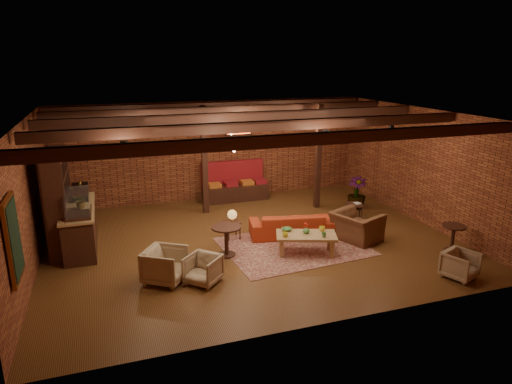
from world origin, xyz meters
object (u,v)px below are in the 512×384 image
object	(u,v)px
sofa	(291,224)
armchair_right	(357,222)
side_table_book	(355,205)
side_table_lamp	(232,217)
coffee_table	(306,236)
armchair_far	(460,264)
armchair_a	(165,264)
round_table_right	(453,234)
armchair_b	(203,268)
round_table_left	(226,236)
plant_tall	(359,161)

from	to	relation	value
sofa	armchair_right	xyz separation A→B (m)	(1.46, -0.81, 0.18)
side_table_book	side_table_lamp	bearing A→B (deg)	-176.94
sofa	coffee_table	size ratio (longest dim) A/B	1.37
side_table_book	armchair_far	bearing A→B (deg)	-85.81
armchair_a	round_table_right	distance (m)	6.81
side_table_book	sofa	bearing A→B (deg)	-167.14
side_table_lamp	side_table_book	xyz separation A→B (m)	(3.69, 0.20, -0.13)
armchair_a	armchair_b	world-z (taller)	armchair_a
round_table_left	armchair_right	distance (m)	3.40
sofa	round_table_left	size ratio (longest dim) A/B	2.92
round_table_left	side_table_lamp	bearing A→B (deg)	66.68
armchair_b	armchair_right	bearing A→B (deg)	58.27
armchair_b	plant_tall	bearing A→B (deg)	75.19
side_table_lamp	armchair_b	distance (m)	2.49
coffee_table	armchair_b	size ratio (longest dim) A/B	2.36
armchair_a	armchair_right	distance (m)	5.00
round_table_right	coffee_table	bearing A→B (deg)	163.25
armchair_a	coffee_table	bearing A→B (deg)	-50.45
sofa	armchair_right	world-z (taller)	armchair_right
side_table_lamp	armchair_b	bearing A→B (deg)	-120.07
round_table_right	armchair_far	distance (m)	1.47
sofa	round_table_left	world-z (taller)	round_table_left
round_table_right	armchair_right	bearing A→B (deg)	143.49
side_table_book	armchair_right	bearing A→B (deg)	-118.47
round_table_left	armchair_far	xyz separation A→B (m)	(4.39, -2.69, -0.17)
armchair_a	armchair_b	distance (m)	0.80
round_table_left	armchair_a	bearing A→B (deg)	-151.10
sofa	plant_tall	distance (m)	3.37
coffee_table	armchair_b	distance (m)	2.73
side_table_lamp	round_table_left	size ratio (longest dim) A/B	1.06
armchair_a	armchair_right	size ratio (longest dim) A/B	0.71
armchair_far	armchair_right	bearing A→B (deg)	89.46
armchair_right	armchair_far	world-z (taller)	armchair_right
round_table_right	armchair_far	world-z (taller)	round_table_right
coffee_table	side_table_lamp	size ratio (longest dim) A/B	2.01
armchair_b	sofa	bearing A→B (deg)	78.35
coffee_table	round_table_right	distance (m)	3.56
round_table_right	armchair_far	bearing A→B (deg)	-125.20
side_table_lamp	armchair_right	world-z (taller)	armchair_right
coffee_table	armchair_b	xyz separation A→B (m)	(-2.64, -0.70, -0.10)
armchair_right	plant_tall	xyz separation A→B (m)	(1.34, 2.26, 1.00)
round_table_right	armchair_far	size ratio (longest dim) A/B	1.02
armchair_b	armchair_far	bearing A→B (deg)	28.25
plant_tall	armchair_b	bearing A→B (deg)	-149.35
round_table_left	armchair_right	world-z (taller)	armchair_right
plant_tall	round_table_right	bearing A→B (deg)	-82.22
armchair_a	armchair_b	size ratio (longest dim) A/B	1.21
side_table_lamp	armchair_a	size ratio (longest dim) A/B	0.97
armchair_right	armchair_far	xyz separation A→B (m)	(0.99, -2.55, -0.17)
side_table_lamp	round_table_left	distance (m)	1.07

